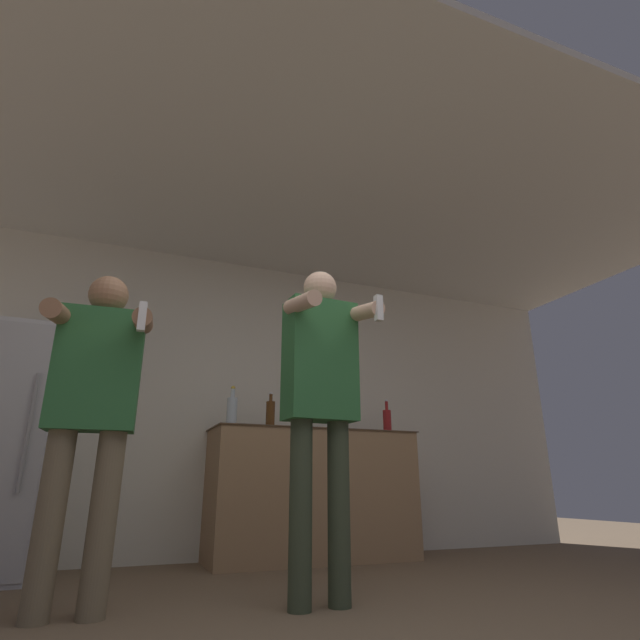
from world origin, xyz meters
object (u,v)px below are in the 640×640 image
person_woman_foreground (321,389)px  person_man_side (93,401)px  bottle_brown_liquor (232,411)px  bottle_dark_rum (270,414)px  bottle_amber_bourbon (387,421)px

person_woman_foreground → person_man_side: (-1.13, 0.20, -0.10)m
person_woman_foreground → bottle_brown_liquor: bearing=96.5°
bottle_dark_rum → person_woman_foreground: bearing=-95.8°
bottle_dark_rum → person_man_side: size_ratio=0.19×
bottle_brown_liquor → bottle_dark_rum: size_ratio=1.09×
person_woman_foreground → bottle_dark_rum: bearing=84.2°
bottle_brown_liquor → person_man_side: (-0.96, -1.26, -0.17)m
bottle_brown_liquor → bottle_dark_rum: bottle_brown_liquor is taller
bottle_brown_liquor → bottle_amber_bourbon: (1.41, 0.00, -0.01)m
bottle_dark_rum → person_woman_foreground: 1.48m
bottle_amber_bourbon → bottle_dark_rum: bottle_amber_bourbon is taller
bottle_dark_rum → bottle_amber_bourbon: bearing=0.0°
bottle_amber_bourbon → person_man_side: (-2.37, -1.26, -0.16)m
bottle_dark_rum → person_woman_foreground: person_woman_foreground is taller
bottle_dark_rum → person_man_side: person_man_side is taller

